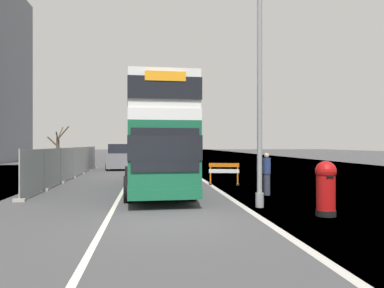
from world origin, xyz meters
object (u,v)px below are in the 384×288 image
(pedestrian_at_kerb, at_px, (267,174))
(car_oncoming_near, at_px, (119,158))
(car_receding_far, at_px, (128,153))
(double_decker_bus, at_px, (154,137))
(lamppost_foreground, at_px, (260,97))
(car_receding_mid, at_px, (127,155))
(red_pillar_postbox, at_px, (326,186))
(roadworks_barrier, at_px, (224,171))

(pedestrian_at_kerb, bearing_deg, car_oncoming_near, 113.39)
(car_receding_far, bearing_deg, double_decker_bus, -84.97)
(lamppost_foreground, relative_size, pedestrian_at_kerb, 4.46)
(car_receding_mid, bearing_deg, car_oncoming_near, -90.93)
(double_decker_bus, bearing_deg, car_receding_mid, 96.08)
(car_receding_mid, bearing_deg, red_pillar_postbox, -76.11)
(pedestrian_at_kerb, bearing_deg, roadworks_barrier, 103.72)
(double_decker_bus, bearing_deg, car_receding_far, 95.03)
(double_decker_bus, height_order, car_receding_mid, double_decker_bus)
(double_decker_bus, xyz_separation_m, car_receding_mid, (-2.60, 24.37, -1.54))
(roadworks_barrier, bearing_deg, car_oncoming_near, 116.22)
(red_pillar_postbox, xyz_separation_m, car_receding_mid, (-7.71, 31.19, 0.06))
(lamppost_foreground, height_order, car_oncoming_near, lamppost_foreground)
(lamppost_foreground, xyz_separation_m, roadworks_barrier, (0.18, 7.19, -3.09))
(double_decker_bus, xyz_separation_m, roadworks_barrier, (3.75, 2.16, -1.79))
(red_pillar_postbox, bearing_deg, roadworks_barrier, 98.66)
(lamppost_foreground, bearing_deg, double_decker_bus, 125.30)
(red_pillar_postbox, distance_m, pedestrian_at_kerb, 4.80)
(roadworks_barrier, height_order, car_receding_mid, car_receding_mid)
(roadworks_barrier, distance_m, car_oncoming_near, 14.70)
(lamppost_foreground, relative_size, car_oncoming_near, 1.93)
(car_receding_far, bearing_deg, car_receding_mid, -87.81)
(roadworks_barrier, height_order, car_receding_far, car_receding_far)
(car_receding_mid, xyz_separation_m, car_receding_far, (-0.35, 9.10, -0.01))
(car_receding_mid, distance_m, car_receding_far, 9.11)
(roadworks_barrier, distance_m, car_receding_far, 32.02)
(lamppost_foreground, xyz_separation_m, red_pillar_postbox, (1.55, -1.79, -2.90))
(car_oncoming_near, bearing_deg, red_pillar_postbox, -70.47)
(red_pillar_postbox, bearing_deg, car_receding_far, 101.32)
(car_oncoming_near, bearing_deg, lamppost_foreground, -72.79)
(lamppost_foreground, bearing_deg, car_receding_mid, 101.84)
(car_receding_mid, xyz_separation_m, pedestrian_at_kerb, (7.37, -26.40, -0.07))
(lamppost_foreground, bearing_deg, red_pillar_postbox, -49.03)
(double_decker_bus, distance_m, roadworks_barrier, 4.68)
(red_pillar_postbox, relative_size, car_receding_mid, 0.42)
(roadworks_barrier, bearing_deg, car_receding_far, 102.07)
(red_pillar_postbox, xyz_separation_m, car_receding_far, (-8.06, 40.29, 0.05))
(pedestrian_at_kerb, bearing_deg, car_receding_far, 102.26)
(red_pillar_postbox, bearing_deg, double_decker_bus, 126.87)
(roadworks_barrier, xyz_separation_m, car_oncoming_near, (-6.49, 13.18, 0.29))
(car_receding_far, bearing_deg, red_pillar_postbox, -78.68)
(roadworks_barrier, xyz_separation_m, car_receding_far, (-6.69, 31.31, 0.24))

